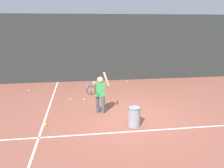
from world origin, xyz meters
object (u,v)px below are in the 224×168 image
tennis_player (100,92)px  ball_hopper (134,116)px  tennis_ball_0 (84,100)px  tennis_ball_4 (127,81)px  tennis_ball_3 (71,99)px  tennis_ball_2 (29,91)px  water_bottle (88,85)px  tennis_ball_1 (46,125)px

tennis_player → ball_hopper: (0.86, -1.12, -0.44)m
tennis_ball_0 → tennis_ball_4: same height
tennis_ball_0 → tennis_ball_3: same height
ball_hopper → tennis_ball_0: ball_hopper is taller
tennis_ball_2 → tennis_ball_3: (1.80, -1.39, 0.00)m
tennis_ball_4 → water_bottle: bearing=-159.4°
ball_hopper → tennis_ball_3: bearing=125.5°
ball_hopper → tennis_ball_2: size_ratio=8.52×
tennis_player → ball_hopper: 1.48m
tennis_ball_0 → tennis_ball_2: (-2.30, 1.52, 0.00)m
tennis_ball_2 → tennis_ball_0: bearing=-33.4°
tennis_player → tennis_ball_3: size_ratio=20.46×
tennis_player → tennis_ball_2: tennis_player is taller
water_bottle → ball_hopper: bearing=-75.3°
tennis_ball_4 → ball_hopper: bearing=-99.6°
ball_hopper → tennis_ball_3: ball_hopper is taller
tennis_ball_2 → tennis_ball_4: same height
tennis_player → tennis_ball_0: bearing=115.3°
tennis_ball_0 → tennis_ball_4: (2.21, 2.58, 0.00)m
tennis_ball_0 → tennis_ball_3: size_ratio=1.00×
tennis_ball_4 → tennis_player: bearing=-113.5°
tennis_ball_1 → water_bottle: bearing=70.9°
tennis_ball_0 → tennis_ball_1: 2.40m
tennis_ball_3 → tennis_ball_4: (2.70, 2.45, 0.00)m
tennis_player → tennis_ball_3: 1.91m
tennis_player → tennis_ball_4: 4.34m
tennis_ball_1 → tennis_ball_4: same height
tennis_ball_2 → tennis_ball_4: 4.63m
ball_hopper → water_bottle: size_ratio=2.55×
tennis_player → tennis_ball_1: tennis_player is taller
water_bottle → tennis_ball_1: size_ratio=3.33×
tennis_player → tennis_ball_0: size_ratio=20.46×
tennis_ball_0 → tennis_ball_2: 2.75m
ball_hopper → tennis_ball_3: (-1.85, 2.60, -0.26)m
tennis_ball_1 → tennis_ball_3: size_ratio=1.00×
water_bottle → tennis_ball_2: 2.55m
water_bottle → tennis_ball_3: (-0.73, -1.70, -0.08)m
ball_hopper → tennis_ball_2: bearing=132.5°
tennis_player → tennis_ball_1: 1.93m
tennis_ball_0 → tennis_ball_4: 3.39m
tennis_player → tennis_ball_2: (-2.80, 2.87, -0.69)m
tennis_ball_3 → tennis_ball_0: bearing=-14.9°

